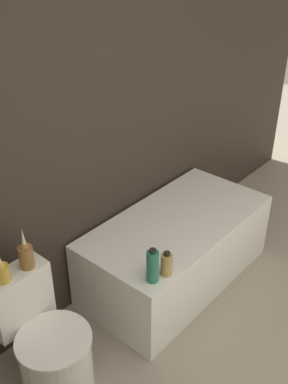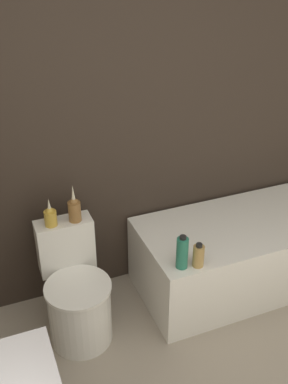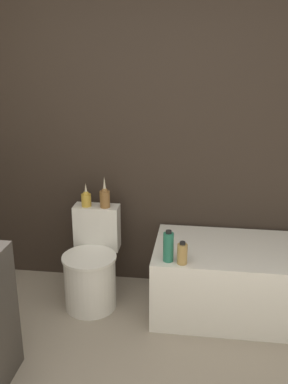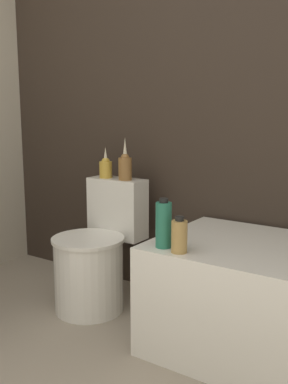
{
  "view_description": "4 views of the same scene",
  "coord_description": "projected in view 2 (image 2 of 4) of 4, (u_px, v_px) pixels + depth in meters",
  "views": [
    {
      "loc": [
        -1.33,
        0.08,
        2.33
      ],
      "look_at": [
        0.4,
        1.57,
        0.98
      ],
      "focal_mm": 42.0,
      "sensor_mm": 36.0,
      "label": 1
    },
    {
      "loc": [
        -0.8,
        -0.56,
        2.29
      ],
      "look_at": [
        0.04,
        1.52,
        1.02
      ],
      "focal_mm": 42.0,
      "sensor_mm": 36.0,
      "label": 2
    },
    {
      "loc": [
        0.45,
        -1.44,
        1.99
      ],
      "look_at": [
        0.04,
        1.5,
        0.98
      ],
      "focal_mm": 42.0,
      "sensor_mm": 36.0,
      "label": 3
    },
    {
      "loc": [
        1.27,
        -0.32,
        1.15
      ],
      "look_at": [
        0.03,
        1.49,
        0.75
      ],
      "focal_mm": 42.0,
      "sensor_mm": 36.0,
      "label": 4
    }
  ],
  "objects": [
    {
      "name": "wall_back_tiled",
      "position": [
        106.0,
        116.0,
        2.86
      ],
      "size": [
        6.4,
        0.06,
        2.6
      ],
      "color": "#332821",
      "rests_on": "ground_plane"
    },
    {
      "name": "bathtub",
      "position": [
        238.0,
        253.0,
        3.3
      ],
      "size": [
        1.46,
        0.73,
        0.53
      ],
      "color": "white",
      "rests_on": "ground"
    },
    {
      "name": "shampoo_bottle_short",
      "position": [
        198.0,
        256.0,
        2.73
      ],
      "size": [
        0.07,
        0.07,
        0.16
      ],
      "color": "tan",
      "rests_on": "bathtub"
    },
    {
      "name": "vase_silver",
      "position": [
        74.0,
        209.0,
        2.78
      ],
      "size": [
        0.08,
        0.08,
        0.25
      ],
      "color": "olive",
      "rests_on": "toilet"
    },
    {
      "name": "vase_gold",
      "position": [
        50.0,
        216.0,
        2.75
      ],
      "size": [
        0.08,
        0.08,
        0.19
      ],
      "color": "gold",
      "rests_on": "toilet"
    },
    {
      "name": "shampoo_bottle_tall",
      "position": [
        182.0,
        253.0,
        2.7
      ],
      "size": [
        0.07,
        0.07,
        0.23
      ],
      "color": "#267259",
      "rests_on": "bathtub"
    },
    {
      "name": "toilet",
      "position": [
        77.0,
        296.0,
        2.86
      ],
      "size": [
        0.42,
        0.56,
        0.74
      ],
      "color": "white",
      "rests_on": "ground"
    }
  ]
}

